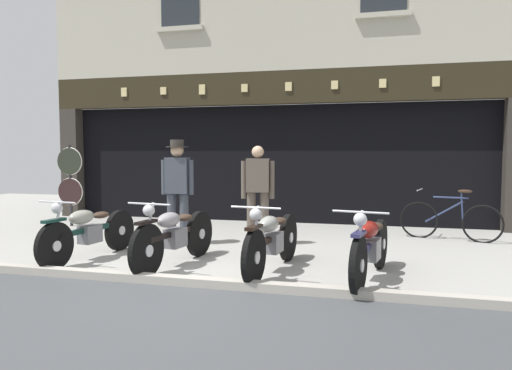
% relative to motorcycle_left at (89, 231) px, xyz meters
% --- Properties ---
extents(ground, '(22.32, 22.00, 0.18)m').
position_rel_motorcycle_left_xyz_m(ground, '(1.75, -1.97, -0.46)').
color(ground, '#9E9C96').
extents(shop_facade, '(10.62, 4.42, 6.87)m').
position_rel_motorcycle_left_xyz_m(shop_facade, '(1.75, 5.98, 1.39)').
color(shop_facade, black).
rests_on(shop_facade, ground).
extents(motorcycle_left, '(0.62, 2.00, 0.92)m').
position_rel_motorcycle_left_xyz_m(motorcycle_left, '(0.00, 0.00, 0.00)').
color(motorcycle_left, black).
rests_on(motorcycle_left, ground).
extents(motorcycle_center_left, '(0.62, 2.01, 0.93)m').
position_rel_motorcycle_left_xyz_m(motorcycle_center_left, '(1.38, -0.06, 0.01)').
color(motorcycle_center_left, black).
rests_on(motorcycle_center_left, ground).
extents(motorcycle_center, '(0.62, 2.06, 0.93)m').
position_rel_motorcycle_left_xyz_m(motorcycle_center, '(2.75, -0.05, 0.01)').
color(motorcycle_center, black).
rests_on(motorcycle_center, ground).
extents(motorcycle_center_right, '(0.64, 2.00, 0.92)m').
position_rel_motorcycle_left_xyz_m(motorcycle_center_right, '(3.99, -0.16, 0.01)').
color(motorcycle_center_right, black).
rests_on(motorcycle_center_right, ground).
extents(salesman_left, '(0.56, 0.37, 1.77)m').
position_rel_motorcycle_left_xyz_m(salesman_left, '(0.80, 1.36, 0.57)').
color(salesman_left, '#3D424C').
rests_on(salesman_left, ground).
extents(shopkeeper_center, '(0.55, 0.28, 1.67)m').
position_rel_motorcycle_left_xyz_m(shopkeeper_center, '(2.12, 1.65, 0.50)').
color(shopkeeper_center, brown).
rests_on(shopkeeper_center, ground).
extents(tyre_sign_pole, '(0.59, 0.06, 1.71)m').
position_rel_motorcycle_left_xyz_m(tyre_sign_pole, '(-2.21, 2.68, 0.60)').
color(tyre_sign_pole, '#232328').
rests_on(tyre_sign_pole, ground).
extents(advert_board_near, '(0.77, 0.03, 0.96)m').
position_rel_motorcycle_left_xyz_m(advert_board_near, '(4.06, 4.41, 1.21)').
color(advert_board_near, beige).
extents(leaning_bicycle, '(1.69, 0.61, 0.93)m').
position_rel_motorcycle_left_xyz_m(leaning_bicycle, '(5.34, 2.94, -0.06)').
color(leaning_bicycle, black).
rests_on(leaning_bicycle, ground).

